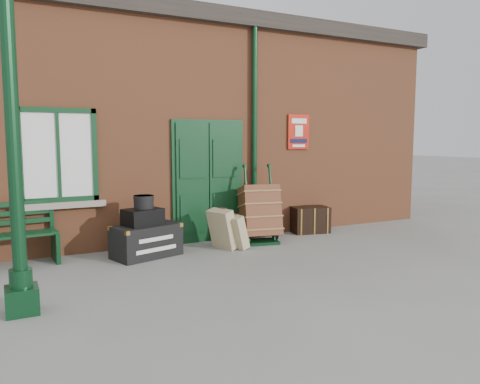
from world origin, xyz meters
TOP-DOWN VIEW (x-y plane):
  - ground at (0.00, 0.00)m, footprint 80.00×80.00m
  - station_building at (-0.00, 3.49)m, footprint 10.30×4.30m
  - canopy_column at (-3.60, -1.00)m, footprint 0.34×0.34m
  - houdini_trunk at (-1.68, 0.82)m, footprint 1.18×0.86m
  - strongbox at (-1.73, 0.82)m, footprint 0.68×0.57m
  - hatbox at (-1.70, 0.85)m, footprint 0.39×0.39m
  - suitcase_back at (-0.36, 0.73)m, footprint 0.49×0.58m
  - suitcase_front at (-0.18, 0.63)m, footprint 0.46×0.53m
  - porter_trolley at (0.52, 0.96)m, footprint 0.82×0.86m
  - dark_trunk at (1.86, 1.25)m, footprint 0.82×0.62m

SIDE VIEW (x-z plane):
  - ground at x=0.00m, z-range 0.00..0.00m
  - houdini_trunk at x=-1.68m, z-range 0.00..0.53m
  - dark_trunk at x=1.86m, z-range 0.00..0.53m
  - suitcase_front at x=-0.18m, z-range 0.00..0.61m
  - suitcase_back at x=-0.36m, z-range 0.00..0.71m
  - porter_trolley at x=0.52m, z-range -0.16..1.25m
  - strongbox at x=-1.73m, z-range 0.53..0.79m
  - hatbox at x=-1.70m, z-range 0.79..1.00m
  - canopy_column at x=-3.60m, z-range -0.40..3.21m
  - station_building at x=0.00m, z-range -0.02..4.34m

